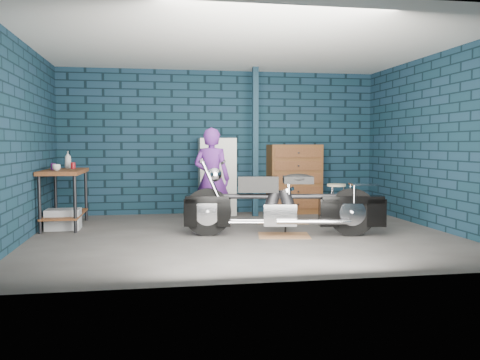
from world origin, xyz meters
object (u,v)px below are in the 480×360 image
object	(u,v)px
person	(212,178)
tool_chest	(294,179)
locker	(217,177)
shop_stool	(336,201)
workbench	(65,198)
motorcycle	(284,198)
storage_bin	(63,219)

from	to	relation	value
person	tool_chest	xyz separation A→B (m)	(1.76, 1.55, -0.13)
locker	shop_stool	size ratio (longest dim) A/B	2.35
workbench	motorcycle	distance (m)	3.52
person	shop_stool	world-z (taller)	person
motorcycle	tool_chest	bearing A→B (deg)	80.95
person	storage_bin	distance (m)	2.37
storage_bin	tool_chest	size ratio (longest dim) A/B	0.39
workbench	storage_bin	distance (m)	0.41
workbench	motorcycle	world-z (taller)	motorcycle
shop_stool	motorcycle	bearing A→B (deg)	-130.92
locker	tool_chest	bearing A→B (deg)	0.00
person	tool_chest	distance (m)	2.35
storage_bin	motorcycle	bearing A→B (deg)	-18.83
workbench	locker	world-z (taller)	locker
locker	motorcycle	bearing A→B (deg)	-74.03
storage_bin	shop_stool	world-z (taller)	shop_stool
motorcycle	locker	bearing A→B (deg)	116.03
locker	tool_chest	distance (m)	1.49
tool_chest	shop_stool	bearing A→B (deg)	-53.53
locker	shop_stool	distance (m)	2.22
motorcycle	storage_bin	distance (m)	3.42
workbench	tool_chest	xyz separation A→B (m)	(4.05, 0.97, 0.20)
tool_chest	workbench	bearing A→B (deg)	-166.55
shop_stool	storage_bin	bearing A→B (deg)	-173.92
workbench	person	bearing A→B (deg)	-14.36
storage_bin	locker	size ratio (longest dim) A/B	0.36
person	shop_stool	xyz separation A→B (m)	(2.32, 0.79, -0.48)
motorcycle	person	size ratio (longest dim) A/B	1.56
workbench	locker	xyz separation A→B (m)	(2.56, 0.97, 0.26)
storage_bin	locker	distance (m)	2.89
motorcycle	locker	distance (m)	2.45
workbench	locker	distance (m)	2.75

